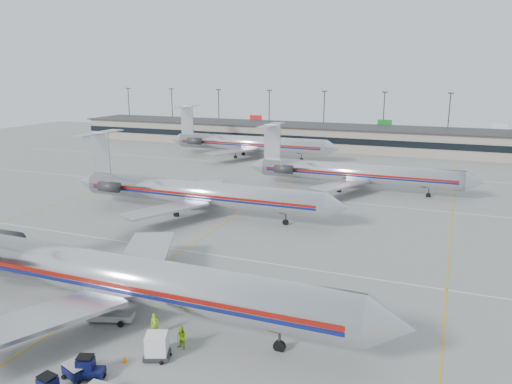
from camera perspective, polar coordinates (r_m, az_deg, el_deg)
The scene contains 15 objects.
ground at distance 53.51m, azimuth -13.95°, elevation -9.93°, with size 260.00×260.00×0.00m, color gray.
apron_markings at distance 61.23m, azimuth -8.47°, elevation -6.59°, with size 160.00×0.15×0.02m, color silver.
terminal at distance 141.57m, azimuth 9.82°, elevation 6.19°, with size 162.00×17.00×6.25m.
light_mast_row at distance 154.68m, azimuth 11.04°, elevation 8.78°, with size 163.60×0.40×15.28m.
jet_foreground at distance 46.05m, azimuth -16.87°, elevation -8.90°, with size 50.54×29.76×13.23m.
jet_second_row at distance 75.18m, azimuth -7.02°, elevation -0.01°, with size 44.96×26.47×11.77m.
jet_third_row at distance 91.22m, azimuth 11.02°, elevation 2.20°, with size 41.99×25.83×11.48m.
jet_back_row at distance 124.71m, azimuth -1.05°, elevation 5.61°, with size 45.54×28.01×12.45m.
tug_center at distance 38.88m, azimuth -18.69°, elevation -18.56°, with size 2.30×1.67×1.69m.
cart_outer at distance 39.36m, azimuth -19.92°, elevation -18.64°, with size 2.08×1.73×1.01m.
uld_container at distance 39.75m, azimuth -11.27°, elevation -16.89°, with size 2.35×2.18×1.99m.
belt_loader at distance 45.94m, azimuth -16.14°, elevation -13.28°, with size 4.70×2.52×2.40m.
ramp_worker_near at distance 42.98m, azimuth -11.50°, elevation -14.58°, with size 0.66×0.43×1.81m, color #97DB14.
ramp_worker_far at distance 40.61m, azimuth -8.52°, elevation -16.17°, with size 0.92×0.71×1.88m, color #9BD514.
cone_right at distance 40.16m, azimuth -14.78°, elevation -17.99°, with size 0.39×0.39×0.53m, color orange.
Camera 1 is at (29.59, -39.31, 21.03)m, focal length 35.00 mm.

